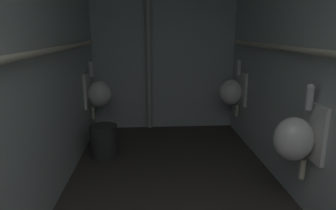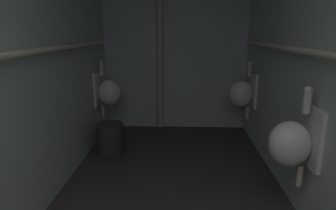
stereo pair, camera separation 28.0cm
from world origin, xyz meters
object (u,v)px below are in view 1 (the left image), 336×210
at_px(standpipe_back_wall, 148,38).
at_px(urinal_right_mid, 296,138).
at_px(urinal_left_mid, 98,93).
at_px(urinal_right_far, 232,91).
at_px(waste_bin, 104,141).

bearing_deg(standpipe_back_wall, urinal_right_mid, -63.51).
height_order(urinal_left_mid, urinal_right_mid, same).
xyz_separation_m(urinal_right_mid, urinal_right_far, (0.00, 1.75, 0.00)).
distance_m(urinal_right_far, standpipe_back_wall, 1.38).
bearing_deg(waste_bin, urinal_right_far, 17.23).
xyz_separation_m(urinal_right_far, standpipe_back_wall, (-1.10, 0.46, 0.68)).
distance_m(standpipe_back_wall, waste_bin, 1.59).
relative_size(urinal_right_mid, standpipe_back_wall, 0.29).
bearing_deg(urinal_right_far, standpipe_back_wall, 157.25).
xyz_separation_m(urinal_left_mid, urinal_right_mid, (1.77, -1.75, 0.00)).
height_order(urinal_left_mid, standpipe_back_wall, standpipe_back_wall).
distance_m(urinal_left_mid, standpipe_back_wall, 1.06).
bearing_deg(urinal_right_far, urinal_left_mid, -179.97).
bearing_deg(urinal_right_mid, urinal_left_mid, 135.23).
bearing_deg(waste_bin, urinal_right_mid, -37.19).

